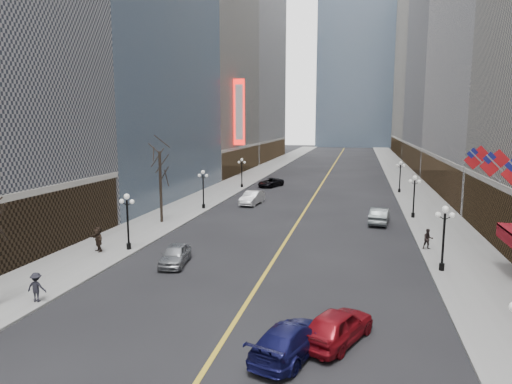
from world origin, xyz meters
The scene contains 26 objects.
sidewalk_east centered at (14.00, 70.00, 0.07)m, with size 6.00×230.00×0.15m, color gray.
sidewalk_west centered at (-14.00, 70.00, 0.07)m, with size 6.00×230.00×0.15m, color gray.
lane_line centered at (0.00, 80.00, 0.01)m, with size 0.25×200.00×0.02m, color gold.
bldg_east_c centered at (29.88, 106.00, 24.18)m, with size 26.60×40.60×48.80m.
bldg_east_d centered at (29.90, 149.00, 31.17)m, with size 26.60×46.60×62.80m.
bldg_west_c centered at (-29.88, 87.00, 25.19)m, with size 26.60×30.60×50.80m.
bldg_west_d centered at (-29.92, 121.00, 36.17)m, with size 26.60×38.60×72.80m.
streetlamp_east_1 centered at (11.80, 30.00, 2.90)m, with size 1.26×0.44×4.52m.
streetlamp_east_2 centered at (11.80, 48.00, 2.90)m, with size 1.26×0.44×4.52m.
streetlamp_east_3 centered at (11.80, 66.00, 2.90)m, with size 1.26×0.44×4.52m.
streetlamp_west_1 centered at (-11.80, 30.00, 2.90)m, with size 1.26×0.44×4.52m.
streetlamp_west_2 centered at (-11.80, 48.00, 2.90)m, with size 1.26×0.44×4.52m.
streetlamp_west_3 centered at (-11.80, 66.00, 2.90)m, with size 1.26×0.44×4.52m.
flag_4 centered at (15.31, 32.00, 7.29)m, with size 2.87×0.12×2.87m.
flag_5 centered at (15.31, 37.00, 7.29)m, with size 2.87×0.12×2.87m.
theatre_marquee centered at (-15.88, 80.00, 12.00)m, with size 2.00×0.55×12.00m.
tree_west_far centered at (-13.50, 40.00, 6.24)m, with size 3.60×3.60×7.92m.
car_nb_near centered at (-6.79, 27.58, 0.74)m, with size 1.74×4.32×1.47m, color #9B9EA2.
car_nb_mid centered at (-6.96, 52.46, 0.84)m, with size 1.77×5.07×1.67m, color #BBBBBD.
car_nb_far centered at (-7.67, 68.38, 0.70)m, with size 2.34×5.07×1.41m, color black.
car_sb_near centered at (3.31, 16.50, 0.75)m, with size 2.09×5.14×1.49m, color #131449.
car_sb_mid centered at (5.28, 18.21, 0.81)m, with size 1.92×4.78×1.63m, color maroon.
car_sb_far centered at (8.19, 44.74, 0.83)m, with size 1.75×5.03×1.66m, color #4E5556.
ped_east_walk centered at (11.60, 35.38, 0.98)m, with size 0.81×0.44×1.66m, color black.
ped_west_walk centered at (-11.60, 19.02, 1.00)m, with size 1.10×0.46×1.71m, color black.
ped_west_far centered at (-13.85, 28.95, 1.14)m, with size 1.83×0.53×1.98m, color black.
Camera 1 is at (6.04, -2.30, 10.29)m, focal length 32.00 mm.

